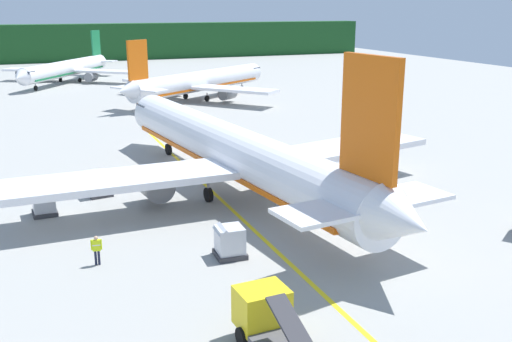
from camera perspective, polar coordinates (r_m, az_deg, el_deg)
name	(u,v)px	position (r m, az deg, el deg)	size (l,w,h in m)	color
airliner_foreground	(233,152)	(45.83, -2.22, 1.89)	(34.52, 41.70, 11.90)	white
airliner_mid_apron	(199,82)	(93.39, -5.53, 8.56)	(29.68, 25.32, 9.79)	white
airliner_far_taxiway	(67,69)	(119.31, -17.75, 9.37)	(24.22, 28.44, 9.27)	white
service_truck_baggage	(274,327)	(25.99, 1.72, -14.76)	(2.68, 6.94, 2.70)	yellow
cargo_container_near	(229,242)	(34.99, -2.58, -6.83)	(1.83, 1.83, 1.98)	#333338
cargo_container_mid	(43,202)	(44.27, -19.81, -2.84)	(1.75, 1.75, 2.02)	#333338
cargo_container_far	(99,183)	(47.47, -14.93, -1.15)	(1.98, 1.98, 2.11)	#333338
crew_marshaller	(97,248)	(35.03, -15.12, -7.16)	(0.62, 0.31, 1.77)	#191E33
crew_loader_left	(307,194)	(43.36, 4.96, -2.23)	(0.25, 0.63, 1.73)	#191E33
apron_guide_line	(236,213)	(42.34, -1.98, -4.08)	(0.30, 60.00, 0.01)	yellow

